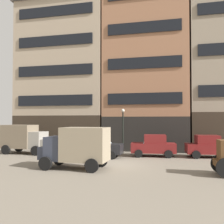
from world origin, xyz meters
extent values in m
plane|color=slate|center=(0.00, 0.00, 0.00)|extent=(120.00, 120.00, 0.00)
cube|color=#33281E|center=(-7.94, 9.51, 1.77)|extent=(9.92, 5.09, 3.54)
cube|color=tan|center=(-7.94, 9.51, 9.84)|extent=(9.92, 5.09, 12.59)
cube|color=#47423D|center=(-7.94, 9.51, 16.38)|extent=(10.42, 5.59, 0.50)
cube|color=black|center=(-7.94, 6.90, 5.11)|extent=(8.34, 0.12, 1.10)
cube|color=black|center=(-7.94, 6.90, 8.26)|extent=(8.34, 0.12, 1.10)
cube|color=black|center=(-7.94, 6.90, 11.41)|extent=(8.34, 0.12, 1.10)
cube|color=black|center=(-7.94, 6.90, 14.56)|extent=(8.34, 0.12, 1.10)
cube|color=black|center=(1.43, 9.51, 1.70)|extent=(8.51, 5.09, 3.40)
cube|color=#9E6B4C|center=(1.43, 9.51, 10.33)|extent=(8.51, 5.09, 13.85)
cube|color=black|center=(1.43, 6.90, 5.13)|extent=(7.15, 0.12, 1.10)
cube|color=black|center=(1.43, 6.90, 8.60)|extent=(7.15, 0.12, 1.10)
cube|color=black|center=(1.43, 6.90, 12.06)|extent=(7.15, 0.12, 1.10)
cylinder|color=black|center=(6.76, -1.71, 0.55)|extent=(1.10, 0.13, 1.10)
cube|color=gray|center=(-7.89, 3.36, 1.27)|extent=(1.46, 1.75, 1.50)
cube|color=gray|center=(-7.20, 3.34, 0.97)|extent=(0.96, 1.48, 0.80)
cube|color=#756651|center=(-9.69, 3.43, 1.57)|extent=(2.87, 2.01, 2.10)
cube|color=silver|center=(-7.45, 3.35, 1.52)|extent=(0.24, 1.37, 0.64)
cylinder|color=black|center=(-7.41, 4.30, 0.42)|extent=(0.85, 0.25, 0.84)
cylinder|color=black|center=(-7.48, 2.40, 0.42)|extent=(0.85, 0.25, 0.84)
cylinder|color=black|center=(-10.41, 4.41, 0.42)|extent=(0.85, 0.25, 0.84)
cylinder|color=black|center=(-10.48, 2.51, 0.42)|extent=(0.85, 0.25, 0.84)
cube|color=#333847|center=(-3.10, -2.34, 1.27)|extent=(1.43, 1.73, 1.50)
cube|color=#333847|center=(-3.80, -2.33, 0.97)|extent=(0.93, 1.46, 0.80)
cube|color=gray|center=(-1.30, -2.38, 1.57)|extent=(2.84, 1.96, 2.10)
cube|color=silver|center=(-3.55, -2.33, 1.52)|extent=(0.22, 1.36, 0.64)
cylinder|color=black|center=(-3.57, -3.28, 0.42)|extent=(0.84, 0.24, 0.84)
cylinder|color=black|center=(-3.53, -1.38, 0.42)|extent=(0.84, 0.24, 0.84)
cylinder|color=black|center=(-0.57, -3.34, 0.42)|extent=(0.84, 0.24, 0.84)
cylinder|color=black|center=(-0.53, -1.44, 0.42)|extent=(0.84, 0.24, 0.84)
cube|color=black|center=(-1.78, 2.67, 0.73)|extent=(3.71, 1.62, 0.80)
cube|color=black|center=(-1.93, 2.67, 1.48)|extent=(1.81, 1.45, 0.70)
cube|color=silver|center=(-1.08, 2.67, 1.35)|extent=(0.34, 1.31, 0.56)
cylinder|color=black|center=(-0.59, 3.52, 0.33)|extent=(0.66, 0.18, 0.66)
cylinder|color=black|center=(-0.58, 1.84, 0.33)|extent=(0.66, 0.18, 0.66)
cylinder|color=black|center=(-2.99, 3.50, 0.33)|extent=(0.66, 0.18, 0.66)
cylinder|color=black|center=(-2.98, 1.82, 0.33)|extent=(0.66, 0.18, 0.66)
cube|color=maroon|center=(6.99, 4.59, 0.73)|extent=(3.85, 1.99, 0.80)
cube|color=maroon|center=(6.84, 4.57, 1.48)|extent=(1.95, 1.63, 0.70)
cube|color=silver|center=(7.69, 4.66, 1.35)|extent=(0.48, 1.34, 0.56)
cylinder|color=black|center=(8.09, 5.55, 0.33)|extent=(0.68, 0.25, 0.66)
cylinder|color=black|center=(5.71, 5.29, 0.33)|extent=(0.68, 0.25, 0.66)
cylinder|color=black|center=(5.89, 3.62, 0.33)|extent=(0.68, 0.25, 0.66)
cube|color=maroon|center=(2.47, 4.20, 0.73)|extent=(3.83, 1.93, 0.80)
cube|color=maroon|center=(2.62, 4.21, 1.48)|extent=(1.92, 1.60, 0.70)
cube|color=silver|center=(1.77, 4.14, 1.35)|extent=(0.45, 1.34, 0.56)
cylinder|color=black|center=(1.35, 3.25, 0.33)|extent=(0.67, 0.24, 0.66)
cylinder|color=black|center=(1.20, 4.93, 0.33)|extent=(0.67, 0.24, 0.66)
cylinder|color=black|center=(3.74, 3.47, 0.33)|extent=(0.67, 0.24, 0.66)
cylinder|color=black|center=(3.59, 5.15, 0.33)|extent=(0.67, 0.24, 0.66)
cylinder|color=black|center=(-0.47, 6.04, 1.90)|extent=(0.12, 0.12, 3.80)
sphere|color=silver|center=(-0.47, 6.04, 3.96)|extent=(0.32, 0.32, 0.32)
camera|label=1|loc=(3.99, -17.74, 3.12)|focal=41.14mm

